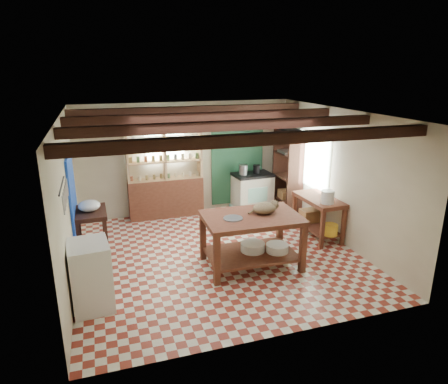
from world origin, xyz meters
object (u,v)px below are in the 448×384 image
object	(u,v)px
stove	(252,191)
cat	(265,208)
work_table	(251,241)
white_cabinet	(91,275)
prep_table	(92,232)
right_counter	(318,217)

from	to	relation	value
stove	cat	xyz separation A→B (m)	(-0.85, -2.68, 0.57)
work_table	cat	size ratio (longest dim) A/B	3.89
stove	white_cabinet	size ratio (longest dim) A/B	0.92
prep_table	cat	xyz separation A→B (m)	(2.88, -1.31, 0.60)
white_cabinet	work_table	bearing A→B (deg)	5.25
work_table	white_cabinet	distance (m)	2.69
work_table	prep_table	bearing A→B (deg)	154.43
work_table	stove	world-z (taller)	work_table
prep_table	cat	bearing A→B (deg)	-25.32
white_cabinet	cat	world-z (taller)	cat
stove	cat	size ratio (longest dim) A/B	2.18
white_cabinet	cat	bearing A→B (deg)	5.20
work_table	right_counter	world-z (taller)	work_table
white_cabinet	cat	distance (m)	2.99
work_table	stove	size ratio (longest dim) A/B	1.78
work_table	prep_table	world-z (taller)	work_table
stove	prep_table	bearing A→B (deg)	-163.84
stove	cat	distance (m)	2.87
prep_table	work_table	bearing A→B (deg)	-28.10
prep_table	white_cabinet	bearing A→B (deg)	-91.53
work_table	stove	distance (m)	2.93
stove	right_counter	size ratio (longest dim) A/B	0.78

